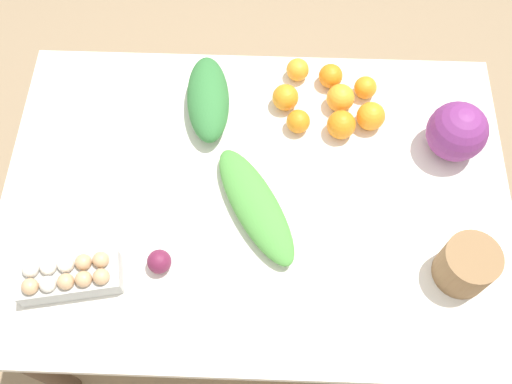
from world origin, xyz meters
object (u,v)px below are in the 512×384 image
at_px(greens_bunch_dandelion, 257,205).
at_px(greens_bunch_beet_tops, 208,99).
at_px(orange_6, 371,116).
at_px(paper_bag, 466,265).
at_px(orange_1, 285,97).
at_px(orange_4, 341,125).
at_px(egg_carton, 69,277).
at_px(orange_3, 340,98).
at_px(beet_root, 159,262).
at_px(orange_7, 298,70).
at_px(cabbage_purple, 457,132).
at_px(orange_5, 298,121).
at_px(orange_0, 331,76).
at_px(orange_2, 365,88).

height_order(greens_bunch_dandelion, greens_bunch_beet_tops, greens_bunch_beet_tops).
bearing_deg(orange_6, paper_bag, -65.20).
xyz_separation_m(orange_1, orange_4, (0.16, -0.09, 0.00)).
xyz_separation_m(egg_carton, orange_3, (0.70, 0.57, -0.00)).
relative_size(beet_root, orange_1, 0.81).
relative_size(paper_bag, orange_7, 2.04).
height_order(greens_bunch_dandelion, orange_1, orange_1).
xyz_separation_m(egg_carton, beet_root, (0.22, 0.05, -0.01)).
distance_m(egg_carton, orange_3, 0.90).
bearing_deg(orange_4, cabbage_purple, -7.15).
bearing_deg(orange_6, orange_1, 166.46).
height_order(greens_bunch_beet_tops, orange_4, greens_bunch_beet_tops).
height_order(orange_4, orange_6, same).
distance_m(cabbage_purple, greens_bunch_dandelion, 0.59).
height_order(greens_bunch_dandelion, orange_5, orange_5).
height_order(orange_0, orange_3, orange_3).
distance_m(greens_bunch_dandelion, orange_5, 0.29).
xyz_separation_m(paper_bag, orange_3, (-0.29, 0.51, -0.02)).
bearing_deg(beet_root, egg_carton, -166.79).
relative_size(cabbage_purple, greens_bunch_dandelion, 0.44).
xyz_separation_m(egg_carton, orange_4, (0.69, 0.48, -0.00)).
relative_size(beet_root, orange_2, 0.93).
bearing_deg(orange_7, greens_bunch_dandelion, -103.26).
xyz_separation_m(orange_2, orange_5, (-0.20, -0.13, 0.00)).
xyz_separation_m(egg_carton, paper_bag, (0.99, 0.06, 0.02)).
xyz_separation_m(greens_bunch_beet_tops, orange_2, (0.46, 0.07, -0.01)).
height_order(beet_root, orange_0, orange_0).
bearing_deg(orange_2, greens_bunch_beet_tops, -171.85).
xyz_separation_m(greens_bunch_beet_tops, orange_5, (0.26, -0.06, -0.01)).
xyz_separation_m(orange_4, orange_6, (0.09, 0.03, -0.00)).
bearing_deg(greens_bunch_beet_tops, greens_bunch_dandelion, -65.06).
relative_size(paper_bag, orange_2, 2.07).
relative_size(greens_bunch_dandelion, orange_3, 4.63).
bearing_deg(cabbage_purple, paper_bag, -92.49).
height_order(greens_bunch_beet_tops, orange_5, greens_bunch_beet_tops).
distance_m(paper_bag, orange_6, 0.50).
distance_m(beet_root, orange_4, 0.64).
distance_m(orange_5, orange_6, 0.21).
bearing_deg(orange_6, orange_0, 127.64).
distance_m(orange_0, orange_3, 0.09).
distance_m(orange_0, orange_1, 0.16).
height_order(cabbage_purple, orange_2, cabbage_purple).
bearing_deg(greens_bunch_dandelion, egg_carton, -154.81).
bearing_deg(paper_bag, orange_7, 124.18).
relative_size(greens_bunch_beet_tops, beet_root, 4.74).
distance_m(greens_bunch_beet_tops, orange_7, 0.29).
bearing_deg(egg_carton, cabbage_purple, 13.18).
distance_m(greens_bunch_dandelion, orange_2, 0.50).
bearing_deg(cabbage_purple, orange_6, 162.34).
height_order(greens_bunch_dandelion, orange_4, orange_4).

